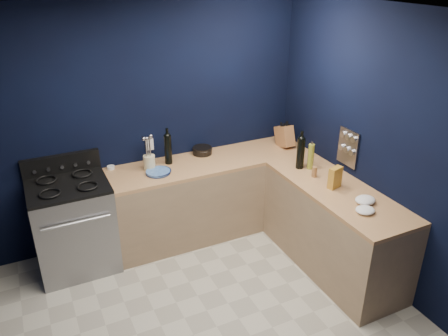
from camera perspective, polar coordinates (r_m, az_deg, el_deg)
floor at (r=4.15m, az=-0.94°, el=-19.76°), size 3.50×3.50×0.02m
ceiling at (r=2.94m, az=-1.32°, el=19.14°), size 3.50×3.50×0.02m
wall_back at (r=4.86m, az=-9.80°, el=5.47°), size 3.50×0.02×2.60m
wall_right at (r=4.30m, az=20.73°, el=1.43°), size 0.02×3.50×2.60m
cab_back at (r=5.13m, az=-1.60°, el=-3.76°), size 2.30×0.63×0.86m
top_back at (r=4.92m, az=-1.66°, el=0.81°), size 2.30×0.63×0.04m
cab_right at (r=4.68m, az=13.81°, el=-7.71°), size 0.63×1.67×0.86m
top_right at (r=4.46m, az=14.41°, el=-2.85°), size 0.63×1.67×0.04m
gas_range at (r=4.78m, az=-18.65°, el=-7.21°), size 0.76×0.66×0.92m
oven_door at (r=4.52m, az=-18.03°, el=-9.31°), size 0.59×0.02×0.42m
cooktop at (r=4.55m, az=-19.47°, el=-2.15°), size 0.76×0.66×0.03m
backguard at (r=4.78m, az=-20.14°, el=0.48°), size 0.76×0.06×0.20m
spice_panel at (r=4.69m, az=15.63°, el=2.54°), size 0.02×0.28×0.38m
wall_outlet at (r=4.92m, az=-9.54°, el=2.98°), size 0.09×0.02×0.13m
plate_stack at (r=4.65m, az=-8.45°, el=-0.52°), size 0.29×0.29×0.03m
ramekin at (r=4.85m, az=-14.31°, el=0.07°), size 0.10×0.10×0.03m
utensil_crock at (r=4.74m, az=-9.55°, el=0.71°), size 0.14×0.14×0.16m
wine_bottle_back at (r=4.81m, az=-7.19°, el=2.37°), size 0.10×0.10×0.32m
lemon_basket at (r=5.06m, az=-2.80°, el=2.25°), size 0.24×0.24×0.08m
knife_block at (r=5.29m, az=7.77°, el=4.05°), size 0.14×0.29×0.30m
wine_bottle_right at (r=4.73m, az=9.78°, el=1.86°), size 0.10×0.10×0.34m
oil_bottle at (r=4.75m, az=11.07°, el=1.46°), size 0.07×0.07×0.28m
spice_jar_near at (r=4.61m, az=11.51°, el=-0.48°), size 0.06×0.06×0.11m
spice_jar_far at (r=4.50m, az=13.55°, el=-1.55°), size 0.05×0.05×0.08m
crouton_bag at (r=4.42m, az=14.05°, el=-1.20°), size 0.16×0.11×0.21m
towel_front at (r=4.25m, az=17.66°, el=-3.94°), size 0.22×0.19×0.07m
towel_end at (r=4.10m, az=17.64°, el=-5.17°), size 0.21×0.20×0.05m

